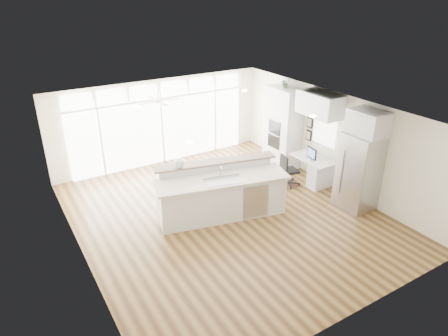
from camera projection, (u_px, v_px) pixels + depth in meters
floor at (226, 215)px, 10.13m from camera, size 7.00×8.00×0.02m
ceiling at (227, 113)px, 8.98m from camera, size 7.00×8.00×0.02m
wall_back at (161, 122)px, 12.65m from camera, size 7.00×0.04×2.70m
wall_front at (356, 256)px, 6.46m from camera, size 7.00×0.04×2.70m
wall_left at (76, 205)px, 7.91m from camera, size 0.04×8.00×2.70m
wall_right at (333, 140)px, 11.20m from camera, size 0.04×8.00×2.70m
glass_wall at (162, 131)px, 12.73m from camera, size 5.80×0.06×2.08m
transom_row at (159, 90)px, 12.17m from camera, size 5.90×0.06×0.40m
desk_window at (325, 130)px, 11.33m from camera, size 0.04×0.85×0.85m
ceiling_fan at (158, 97)px, 11.01m from camera, size 1.16×1.16×0.32m
recessed_lights at (222, 111)px, 9.15m from camera, size 3.40×3.00×0.02m
oven_cabinet at (283, 127)px, 12.48m from camera, size 0.64×1.20×2.50m
desk_nook at (312, 170)px, 11.67m from camera, size 0.72×1.30×0.76m
upper_cabinets at (320, 104)px, 10.85m from camera, size 0.64×1.30×0.64m
refrigerator at (359, 172)px, 10.12m from camera, size 0.76×0.90×2.00m
fridge_cabinet at (368, 123)px, 9.60m from camera, size 0.64×0.90×0.60m
framed_photos at (309, 129)px, 11.87m from camera, size 0.06×0.22×0.80m
kitchen_island at (222, 193)px, 9.83m from camera, size 3.46×1.94×1.30m
rug at (282, 184)px, 11.70m from camera, size 1.10×0.88×0.01m
office_chair at (290, 170)px, 11.45m from camera, size 0.56×0.53×0.93m
fishbowl at (179, 163)px, 9.58m from camera, size 0.31×0.31×0.26m
monitor at (312, 153)px, 11.40m from camera, size 0.14×0.43×0.35m
keyboard at (307, 160)px, 11.39m from camera, size 0.14×0.32×0.02m
potted_plant at (285, 84)px, 11.91m from camera, size 0.27×0.29×0.22m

